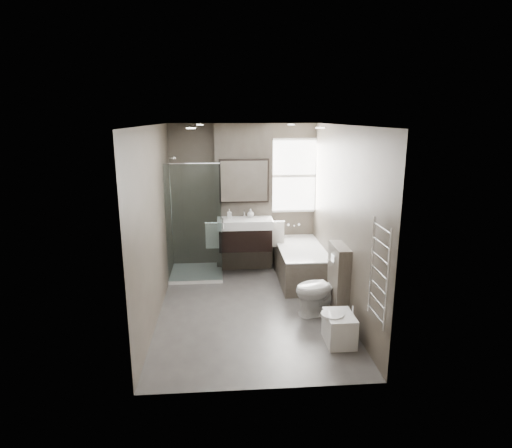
{
  "coord_description": "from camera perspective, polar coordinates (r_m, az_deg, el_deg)",
  "views": [
    {
      "loc": [
        -0.38,
        -5.71,
        2.71
      ],
      "look_at": [
        0.09,
        0.15,
        1.23
      ],
      "focal_mm": 30.0,
      "sensor_mm": 36.0,
      "label": 1
    }
  ],
  "objects": [
    {
      "name": "mirror_cabinet",
      "position": [
        7.41,
        -1.59,
        5.75
      ],
      "size": [
        0.86,
        0.08,
        0.76
      ],
      "color": "black",
      "rests_on": "vanity_pier"
    },
    {
      "name": "towel_right",
      "position": [
        7.45,
        2.85,
        -1.38
      ],
      "size": [
        0.24,
        0.06,
        0.44
      ],
      "primitive_type": "cube",
      "color": "silver",
      "rests_on": "vanity_pier"
    },
    {
      "name": "soap_bottle_b",
      "position": [
        7.45,
        -0.73,
        1.47
      ],
      "size": [
        0.12,
        0.12,
        0.15
      ],
      "primitive_type": "imported",
      "color": "white",
      "rests_on": "vanity"
    },
    {
      "name": "bathtub",
      "position": [
        7.33,
        5.95,
        -4.99
      ],
      "size": [
        0.75,
        1.6,
        0.57
      ],
      "color": "#4D463D",
      "rests_on": "ground"
    },
    {
      "name": "cistern_box",
      "position": [
        6.1,
        10.95,
        -7.36
      ],
      "size": [
        0.19,
        0.55,
        1.0
      ],
      "color": "#4D463D",
      "rests_on": "ground"
    },
    {
      "name": "towel_left",
      "position": [
        7.39,
        -5.8,
        -1.55
      ],
      "size": [
        0.24,
        0.06,
        0.44
      ],
      "primitive_type": "cube",
      "color": "silver",
      "rests_on": "vanity_pier"
    },
    {
      "name": "room",
      "position": [
        5.89,
        -0.75,
        0.3
      ],
      "size": [
        2.7,
        3.9,
        2.7
      ],
      "color": "#4A4744",
      "rests_on": "ground"
    },
    {
      "name": "toilet",
      "position": [
        6.11,
        8.64,
        -8.48
      ],
      "size": [
        0.82,
        0.6,
        0.75
      ],
      "primitive_type": "imported",
      "rotation": [
        0.0,
        0.0,
        -1.3
      ],
      "color": "white",
      "rests_on": "ground"
    },
    {
      "name": "window",
      "position": [
        7.76,
        4.99,
        6.42
      ],
      "size": [
        0.98,
        0.06,
        1.33
      ],
      "color": "white",
      "rests_on": "room"
    },
    {
      "name": "vanity",
      "position": [
        7.41,
        -1.47,
        -1.27
      ],
      "size": [
        0.95,
        0.47,
        0.66
      ],
      "color": "black",
      "rests_on": "vanity_pier"
    },
    {
      "name": "towel_radiator",
      "position": [
        4.7,
        16.11,
        -6.21
      ],
      "size": [
        0.03,
        0.49,
        1.1
      ],
      "color": "silver",
      "rests_on": "room"
    },
    {
      "name": "soap_bottle_a",
      "position": [
        7.38,
        -3.57,
        1.37
      ],
      "size": [
        0.07,
        0.08,
        0.16
      ],
      "primitive_type": "imported",
      "color": "white",
      "rests_on": "vanity"
    },
    {
      "name": "bidet",
      "position": [
        5.48,
        11.0,
        -13.42
      ],
      "size": [
        0.4,
        0.47,
        0.49
      ],
      "color": "white",
      "rests_on": "ground"
    },
    {
      "name": "vanity_pier",
      "position": [
        7.63,
        -1.64,
        3.48
      ],
      "size": [
        1.0,
        0.25,
        2.6
      ],
      "primitive_type": "cube",
      "color": "#4D463D",
      "rests_on": "ground"
    },
    {
      "name": "shower_enclosure",
      "position": [
        7.41,
        -7.25,
        -3.4
      ],
      "size": [
        0.9,
        0.9,
        2.0
      ],
      "color": "white",
      "rests_on": "ground"
    }
  ]
}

